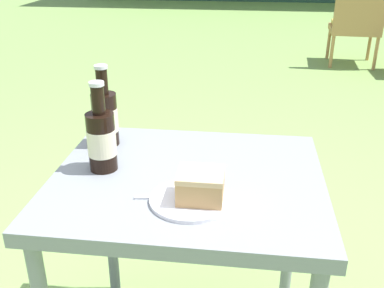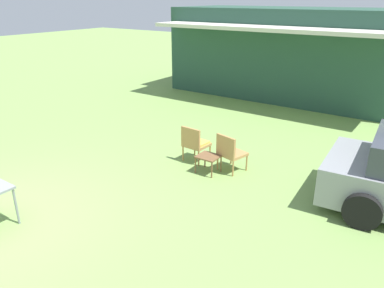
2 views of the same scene
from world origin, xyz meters
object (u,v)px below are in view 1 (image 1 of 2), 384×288
at_px(cake_on_plate, 197,190).
at_px(cola_bottle_far, 101,139).
at_px(wicker_chair_cushioned, 356,24).
at_px(cola_bottle_near, 105,117).
at_px(patio_table, 188,202).

bearing_deg(cake_on_plate, cola_bottle_far, 153.29).
distance_m(wicker_chair_cushioned, cola_bottle_near, 4.16).
distance_m(wicker_chair_cushioned, patio_table, 4.22).
distance_m(patio_table, cola_bottle_far, 0.30).
bearing_deg(patio_table, cake_on_plate, -72.17).
height_order(wicker_chair_cushioned, cola_bottle_far, cola_bottle_far).
bearing_deg(cola_bottle_near, cake_on_plate, -43.57).
relative_size(cake_on_plate, cola_bottle_far, 0.80).
height_order(cake_on_plate, cola_bottle_near, cola_bottle_near).
relative_size(patio_table, cake_on_plate, 3.65).
relative_size(wicker_chair_cushioned, cake_on_plate, 4.10).
bearing_deg(wicker_chair_cushioned, cola_bottle_near, 71.87).
xyz_separation_m(wicker_chair_cushioned, cola_bottle_near, (-1.55, -3.85, 0.33)).
height_order(patio_table, cake_on_plate, cake_on_plate).
relative_size(patio_table, cola_bottle_near, 2.92).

